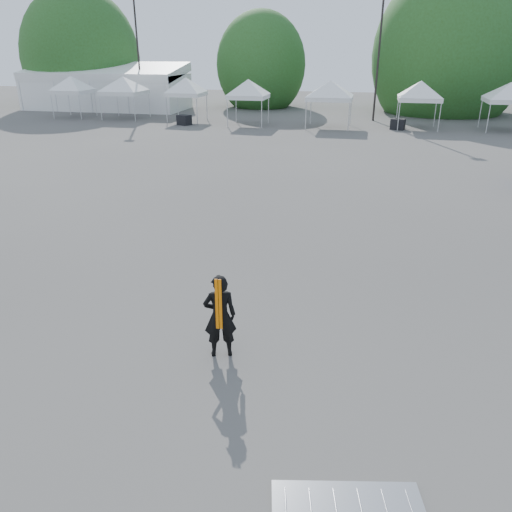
# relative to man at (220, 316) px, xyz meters

# --- Properties ---
(ground) EXTENTS (120.00, 120.00, 0.00)m
(ground) POSITION_rel_man_xyz_m (-0.22, 2.87, -0.85)
(ground) COLOR #474442
(ground) RESTS_ON ground
(marquee) EXTENTS (15.00, 6.25, 4.23)m
(marquee) POSITION_rel_man_xyz_m (-22.22, 37.87, 1.12)
(marquee) COLOR white
(marquee) RESTS_ON ground
(light_pole_west) EXTENTS (0.60, 0.25, 10.30)m
(light_pole_west) POSITION_rel_man_xyz_m (-18.22, 36.87, 4.92)
(light_pole_west) COLOR black
(light_pole_west) RESTS_ON ground
(light_pole_east) EXTENTS (0.60, 0.25, 9.80)m
(light_pole_east) POSITION_rel_man_xyz_m (2.78, 34.87, 4.66)
(light_pole_east) COLOR black
(light_pole_east) RESTS_ON ground
(tree_far_w) EXTENTS (4.80, 4.80, 7.30)m
(tree_far_w) POSITION_rel_man_xyz_m (-26.22, 40.87, 3.68)
(tree_far_w) COLOR #382314
(tree_far_w) RESTS_ON ground
(tree_mid_w) EXTENTS (4.16, 4.16, 6.33)m
(tree_mid_w) POSITION_rel_man_xyz_m (-8.22, 42.87, 3.08)
(tree_mid_w) COLOR #382314
(tree_mid_w) RESTS_ON ground
(tree_mid_e) EXTENTS (5.12, 5.12, 7.79)m
(tree_mid_e) POSITION_rel_man_xyz_m (8.78, 41.87, 3.99)
(tree_mid_e) COLOR #382314
(tree_mid_e) RESTS_ON ground
(tent_a) EXTENTS (3.87, 3.87, 3.88)m
(tent_a) POSITION_rel_man_xyz_m (-22.03, 31.67, 2.21)
(tent_a) COLOR silver
(tent_a) RESTS_ON ground
(tent_b) EXTENTS (4.45, 4.45, 3.88)m
(tent_b) POSITION_rel_man_xyz_m (-17.37, 31.73, 2.21)
(tent_b) COLOR silver
(tent_b) RESTS_ON ground
(tent_c) EXTENTS (3.84, 3.84, 3.88)m
(tent_c) POSITION_rel_man_xyz_m (-11.90, 31.48, 2.20)
(tent_c) COLOR silver
(tent_c) RESTS_ON ground
(tent_d) EXTENTS (3.98, 3.98, 3.88)m
(tent_d) POSITION_rel_man_xyz_m (-6.58, 30.38, 2.21)
(tent_d) COLOR silver
(tent_d) RESTS_ON ground
(tent_e) EXTENTS (4.60, 4.60, 3.88)m
(tent_e) POSITION_rel_man_xyz_m (-0.47, 30.44, 2.21)
(tent_e) COLOR silver
(tent_e) RESTS_ON ground
(tent_f) EXTENTS (4.18, 4.18, 3.88)m
(tent_f) POSITION_rel_man_xyz_m (5.89, 31.28, 2.21)
(tent_f) COLOR silver
(tent_f) RESTS_ON ground
(tent_g) EXTENTS (4.40, 4.40, 3.88)m
(tent_g) POSITION_rel_man_xyz_m (11.92, 31.40, 2.21)
(tent_g) COLOR silver
(tent_g) RESTS_ON ground
(man) EXTENTS (0.72, 0.59, 1.70)m
(man) POSITION_rel_man_xyz_m (0.00, 0.00, 0.00)
(man) COLOR black
(man) RESTS_ON ground
(crate_west) EXTENTS (1.17, 1.05, 0.74)m
(crate_west) POSITION_rel_man_xyz_m (-11.37, 29.25, -0.48)
(crate_west) COLOR black
(crate_west) RESTS_ON ground
(crate_mid) EXTENTS (1.13, 0.97, 0.76)m
(crate_mid) POSITION_rel_man_xyz_m (4.53, 30.41, -0.47)
(crate_mid) COLOR black
(crate_mid) RESTS_ON ground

